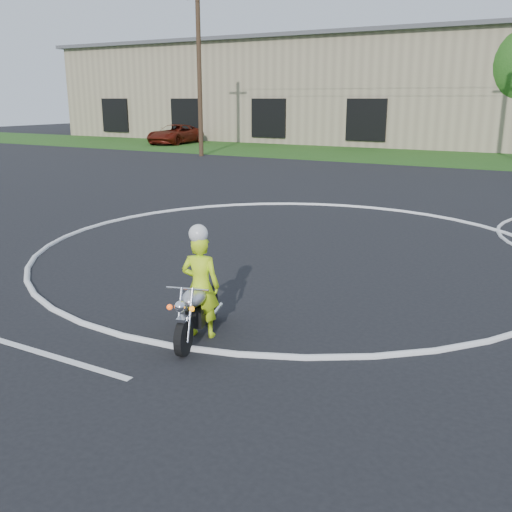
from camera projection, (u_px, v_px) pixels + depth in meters
The scene contains 7 objects.
ground at pixel (228, 283), 11.16m from camera, with size 120.00×120.00×0.00m, color black.
grass_strip at pixel (467, 159), 33.90m from camera, with size 120.00×10.00×0.02m, color #1E4714.
course_markings at pixel (399, 248), 13.81m from camera, with size 19.05×19.05×0.12m.
primary_motorcycle at pixel (197, 310), 8.47m from camera, with size 0.72×1.74×0.94m.
rider_primary_grp at pixel (201, 283), 8.49m from camera, with size 0.66×0.52×1.74m.
pickup_grp at pixel (175, 134), 45.28m from camera, with size 2.92×5.60×1.51m.
warehouse at pixel (291, 91), 52.17m from camera, with size 41.00×17.00×8.30m.
Camera 1 is at (5.64, -9.01, 3.49)m, focal length 40.00 mm.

